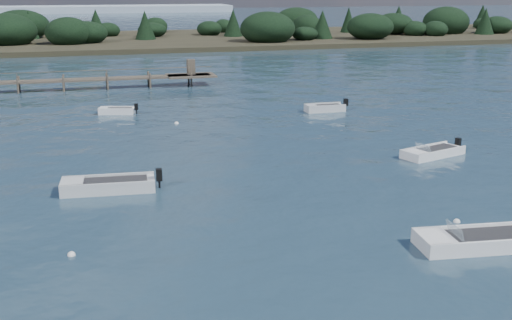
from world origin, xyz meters
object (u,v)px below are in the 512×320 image
object	(u,v)px
dinghy_mid_white_b	(432,154)
tender_far_grey_b	(325,109)
dinghy_mid_grey	(108,187)
dinghy_mid_white_a	(479,243)
tender_far_white	(117,112)

from	to	relation	value
dinghy_mid_white_b	tender_far_grey_b	world-z (taller)	tender_far_grey_b
tender_far_grey_b	dinghy_mid_grey	bearing A→B (deg)	-137.79
dinghy_mid_white_a	dinghy_mid_grey	bearing A→B (deg)	140.83
dinghy_mid_white_b	tender_far_white	xyz separation A→B (m)	(-18.05, 18.93, 0.01)
dinghy_mid_white_a	tender_far_white	xyz separation A→B (m)	(-12.42, 32.14, -0.01)
dinghy_mid_white_a	tender_far_grey_b	size ratio (longest dim) A/B	1.53
dinghy_mid_white_a	dinghy_mid_white_b	size ratio (longest dim) A/B	1.21
dinghy_mid_grey	tender_far_white	xyz separation A→B (m)	(1.77, 20.58, -0.02)
dinghy_mid_white_a	tender_far_grey_b	world-z (taller)	dinghy_mid_white_a
dinghy_mid_white_b	tender_far_white	world-z (taller)	dinghy_mid_white_b
dinghy_mid_white_b	tender_far_white	size ratio (longest dim) A/B	1.42
tender_far_grey_b	dinghy_mid_grey	xyz separation A→B (m)	(-18.66, -16.92, -0.00)
dinghy_mid_white_b	dinghy_mid_grey	xyz separation A→B (m)	(-19.82, -1.65, 0.03)
dinghy_mid_white_b	tender_far_grey_b	distance (m)	15.31
dinghy_mid_grey	dinghy_mid_white_b	bearing A→B (deg)	4.77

